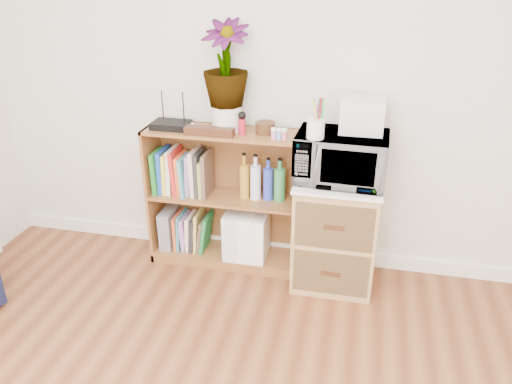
% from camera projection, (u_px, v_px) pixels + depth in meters
% --- Properties ---
extents(skirting_board, '(4.00, 0.02, 0.10)m').
position_uv_depth(skirting_board, '(278.00, 249.00, 3.56)').
color(skirting_board, white).
rests_on(skirting_board, ground).
extents(bookshelf, '(1.00, 0.30, 0.95)m').
position_uv_depth(bookshelf, '(224.00, 199.00, 3.32)').
color(bookshelf, brown).
rests_on(bookshelf, ground).
extents(wicker_unit, '(0.50, 0.45, 0.70)m').
position_uv_depth(wicker_unit, '(335.00, 233.00, 3.16)').
color(wicker_unit, '#9E7542').
rests_on(wicker_unit, ground).
extents(microwave, '(0.54, 0.37, 0.29)m').
position_uv_depth(microwave, '(341.00, 158.00, 2.93)').
color(microwave, white).
rests_on(microwave, wicker_unit).
extents(pen_cup, '(0.10, 0.10, 0.11)m').
position_uv_depth(pen_cup, '(316.00, 129.00, 2.78)').
color(pen_cup, white).
rests_on(pen_cup, microwave).
extents(small_appliance, '(0.25, 0.21, 0.20)m').
position_uv_depth(small_appliance, '(362.00, 115.00, 2.87)').
color(small_appliance, silver).
rests_on(small_appliance, microwave).
extents(router, '(0.23, 0.16, 0.04)m').
position_uv_depth(router, '(171.00, 125.00, 3.16)').
color(router, black).
rests_on(router, bookshelf).
extents(white_bowl, '(0.13, 0.13, 0.03)m').
position_uv_depth(white_bowl, '(183.00, 127.00, 3.13)').
color(white_bowl, white).
rests_on(white_bowl, bookshelf).
extents(plant_pot, '(0.19, 0.19, 0.16)m').
position_uv_depth(plant_pot, '(227.00, 118.00, 3.10)').
color(plant_pot, silver).
rests_on(plant_pot, bookshelf).
extents(potted_plant, '(0.28, 0.28, 0.51)m').
position_uv_depth(potted_plant, '(225.00, 64.00, 2.95)').
color(potted_plant, '#397A31').
rests_on(potted_plant, plant_pot).
extents(trinket_box, '(0.30, 0.08, 0.05)m').
position_uv_depth(trinket_box, '(209.00, 131.00, 3.03)').
color(trinket_box, '#341A0E').
rests_on(trinket_box, bookshelf).
extents(kokeshi_doll, '(0.04, 0.04, 0.10)m').
position_uv_depth(kokeshi_doll, '(242.00, 127.00, 3.03)').
color(kokeshi_doll, red).
rests_on(kokeshi_doll, bookshelf).
extents(wooden_bowl, '(0.12, 0.12, 0.07)m').
position_uv_depth(wooden_bowl, '(265.00, 128.00, 3.06)').
color(wooden_bowl, '#361B0E').
rests_on(wooden_bowl, bookshelf).
extents(paint_jars, '(0.11, 0.04, 0.05)m').
position_uv_depth(paint_jars, '(279.00, 135.00, 2.95)').
color(paint_jars, '#D2748C').
rests_on(paint_jars, bookshelf).
extents(file_box, '(0.08, 0.22, 0.28)m').
position_uv_depth(file_box, '(169.00, 227.00, 3.52)').
color(file_box, slate).
rests_on(file_box, bookshelf).
extents(magazine_holder_left, '(0.10, 0.26, 0.33)m').
position_uv_depth(magazine_holder_left, '(234.00, 232.00, 3.40)').
color(magazine_holder_left, silver).
rests_on(magazine_holder_left, bookshelf).
extents(magazine_holder_mid, '(0.10, 0.26, 0.33)m').
position_uv_depth(magazine_holder_mid, '(249.00, 234.00, 3.38)').
color(magazine_holder_mid, white).
rests_on(magazine_holder_mid, bookshelf).
extents(magazine_holder_right, '(0.10, 0.25, 0.32)m').
position_uv_depth(magazine_holder_right, '(260.00, 236.00, 3.37)').
color(magazine_holder_right, white).
rests_on(magazine_holder_right, bookshelf).
extents(cookbooks, '(0.37, 0.20, 0.31)m').
position_uv_depth(cookbooks, '(183.00, 172.00, 3.30)').
color(cookbooks, '#1E7023').
rests_on(cookbooks, bookshelf).
extents(liquor_bottles, '(0.30, 0.07, 0.30)m').
position_uv_depth(liquor_bottles, '(262.00, 179.00, 3.20)').
color(liquor_bottles, '#B37D21').
rests_on(liquor_bottles, bookshelf).
extents(lower_books, '(0.25, 0.19, 0.29)m').
position_uv_depth(lower_books, '(193.00, 231.00, 3.49)').
color(lower_books, '#DF5327').
rests_on(lower_books, bookshelf).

